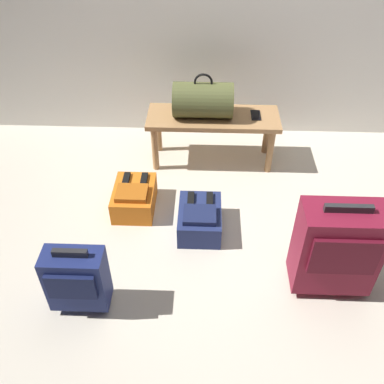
# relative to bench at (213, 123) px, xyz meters

# --- Properties ---
(ground_plane) EXTENTS (6.60, 6.60, 0.00)m
(ground_plane) POSITION_rel_bench_xyz_m (0.35, -1.09, -0.35)
(ground_plane) COLOR beige
(bench) EXTENTS (1.00, 0.36, 0.41)m
(bench) POSITION_rel_bench_xyz_m (0.00, 0.00, 0.00)
(bench) COLOR #A87A4C
(bench) RESTS_ON ground
(duffel_bag_olive) EXTENTS (0.44, 0.26, 0.34)m
(duffel_bag_olive) POSITION_rel_bench_xyz_m (-0.08, 0.00, 0.20)
(duffel_bag_olive) COLOR #51562D
(duffel_bag_olive) RESTS_ON bench
(cell_phone) EXTENTS (0.07, 0.14, 0.01)m
(cell_phone) POSITION_rel_bench_xyz_m (0.32, 0.01, 0.07)
(cell_phone) COLOR black
(cell_phone) RESTS_ON bench
(suitcase_upright_burgundy) EXTENTS (0.44, 0.26, 0.63)m
(suitcase_upright_burgundy) POSITION_rel_bench_xyz_m (0.67, -1.22, -0.02)
(suitcase_upright_burgundy) COLOR maroon
(suitcase_upright_burgundy) RESTS_ON ground
(suitcase_small_navy) EXTENTS (0.32, 0.19, 0.46)m
(suitcase_small_navy) POSITION_rel_bench_xyz_m (-0.72, -1.42, -0.11)
(suitcase_small_navy) COLOR navy
(suitcase_small_navy) RESTS_ON ground
(backpack_navy) EXTENTS (0.28, 0.38, 0.21)m
(backpack_navy) POSITION_rel_bench_xyz_m (-0.08, -0.79, -0.25)
(backpack_navy) COLOR navy
(backpack_navy) RESTS_ON ground
(backpack_orange) EXTENTS (0.28, 0.38, 0.21)m
(backpack_orange) POSITION_rel_bench_xyz_m (-0.54, -0.60, -0.25)
(backpack_orange) COLOR orange
(backpack_orange) RESTS_ON ground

